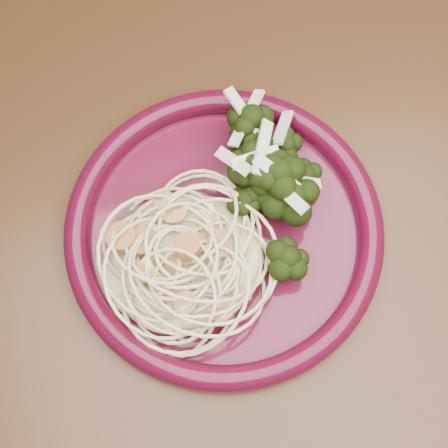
% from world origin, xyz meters
% --- Properties ---
extents(dining_table, '(1.20, 0.80, 0.75)m').
position_xyz_m(dining_table, '(0.00, 0.00, 0.65)').
color(dining_table, '#472814').
rests_on(dining_table, ground).
extents(dinner_plate, '(0.32, 0.32, 0.02)m').
position_xyz_m(dinner_plate, '(0.08, 0.03, 0.76)').
color(dinner_plate, '#4C0D23').
rests_on(dinner_plate, dining_table).
extents(spaghetti_pile, '(0.16, 0.15, 0.03)m').
position_xyz_m(spaghetti_pile, '(0.04, 0.02, 0.77)').
color(spaghetti_pile, beige).
rests_on(spaghetti_pile, dinner_plate).
extents(scallop_cluster, '(0.14, 0.14, 0.04)m').
position_xyz_m(scallop_cluster, '(0.04, 0.02, 0.80)').
color(scallop_cluster, '#B97E44').
rests_on(scallop_cluster, spaghetti_pile).
extents(broccoli_pile, '(0.12, 0.15, 0.05)m').
position_xyz_m(broccoli_pile, '(0.13, 0.05, 0.78)').
color(broccoli_pile, black).
rests_on(broccoli_pile, dinner_plate).
extents(onion_garnish, '(0.08, 0.10, 0.05)m').
position_xyz_m(onion_garnish, '(0.13, 0.05, 0.81)').
color(onion_garnish, beige).
rests_on(onion_garnish, broccoli_pile).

